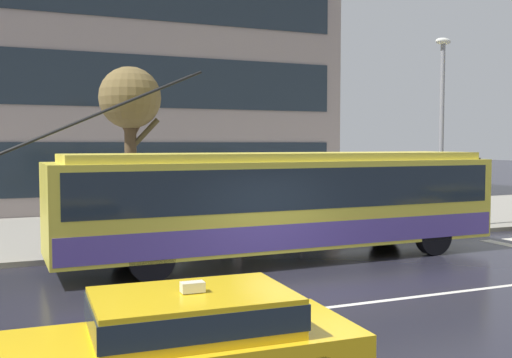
# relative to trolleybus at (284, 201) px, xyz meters

# --- Properties ---
(ground_plane) EXTENTS (160.00, 160.00, 0.00)m
(ground_plane) POSITION_rel_trolleybus_xyz_m (-1.03, -3.28, -1.55)
(ground_plane) COLOR #22212C
(sidewalk_slab) EXTENTS (80.00, 10.00, 0.14)m
(sidewalk_slab) POSITION_rel_trolleybus_xyz_m (-1.03, 6.60, -1.48)
(sidewalk_slab) COLOR gray
(sidewalk_slab) RESTS_ON ground_plane
(lane_centre_line) EXTENTS (72.00, 0.14, 0.01)m
(lane_centre_line) POSITION_rel_trolleybus_xyz_m (-1.03, -4.48, -1.55)
(lane_centre_line) COLOR silver
(lane_centre_line) RESTS_ON ground_plane
(trolleybus) EXTENTS (12.83, 2.77, 4.77)m
(trolleybus) POSITION_rel_trolleybus_xyz_m (0.00, 0.00, 0.00)
(trolleybus) COLOR yellow
(trolleybus) RESTS_ON ground_plane
(taxi_oncoming_near) EXTENTS (4.40, 1.90, 1.39)m
(taxi_oncoming_near) POSITION_rel_trolleybus_xyz_m (-4.74, -7.22, -0.85)
(taxi_oncoming_near) COLOR yellow
(taxi_oncoming_near) RESTS_ON ground_plane
(bus_shelter) EXTENTS (4.26, 1.76, 2.44)m
(bus_shelter) POSITION_rel_trolleybus_xyz_m (-0.16, 3.55, 0.44)
(bus_shelter) COLOR gray
(bus_shelter) RESTS_ON sidewalk_slab
(pedestrian_at_shelter) EXTENTS (0.49, 0.49, 1.59)m
(pedestrian_at_shelter) POSITION_rel_trolleybus_xyz_m (-0.49, 2.05, -0.48)
(pedestrian_at_shelter) COLOR #514E4E
(pedestrian_at_shelter) RESTS_ON sidewalk_slab
(pedestrian_approaching_curb) EXTENTS (1.53, 1.53, 1.96)m
(pedestrian_approaching_curb) POSITION_rel_trolleybus_xyz_m (2.29, 3.51, 0.18)
(pedestrian_approaching_curb) COLOR #302745
(pedestrian_approaching_curb) RESTS_ON sidewalk_slab
(street_lamp) EXTENTS (0.60, 0.32, 6.51)m
(street_lamp) POSITION_rel_trolleybus_xyz_m (7.11, 2.40, 2.45)
(street_lamp) COLOR gray
(street_lamp) RESTS_ON sidewalk_slab
(street_tree_bare) EXTENTS (1.86, 1.86, 5.22)m
(street_tree_bare) POSITION_rel_trolleybus_xyz_m (-3.24, 4.01, 2.70)
(street_tree_bare) COLOR brown
(street_tree_bare) RESTS_ON sidewalk_slab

